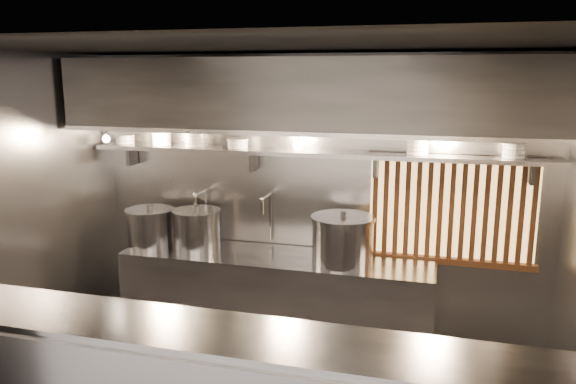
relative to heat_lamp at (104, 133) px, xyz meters
The scene contains 20 objects.
ceiling 2.21m from the heat_lamp, 24.14° to the right, with size 4.50×4.50×0.00m, color black.
wall_back 2.11m from the heat_lamp, 18.89° to the left, with size 4.50×4.50×0.00m, color gray.
wall_left 1.14m from the heat_lamp, 112.49° to the right, with size 3.00×3.00×0.00m, color gray.
cooking_bench 2.29m from the heat_lamp, ahead, with size 3.00×0.70×0.90m, color #939398.
bowl_shelf 1.96m from the heat_lamp, 13.90° to the left, with size 4.40×0.34×0.04m, color #939398.
exhaust_hood 1.95m from the heat_lamp, ahead, with size 4.40×0.81×0.65m.
wood_screen 3.33m from the heat_lamp, 10.65° to the left, with size 1.56×0.09×1.04m.
faucet_left 1.18m from the heat_lamp, 34.60° to the left, with size 0.04×0.30×0.50m.
faucet_right 1.71m from the heat_lamp, 19.61° to the left, with size 0.04×0.30×0.50m.
heat_lamp is the anchor object (origin of this frame).
pendant_bulb 1.83m from the heat_lamp, 11.00° to the left, with size 0.09×0.09×0.19m.
stock_pot_left 1.28m from the heat_lamp, 21.54° to the left, with size 0.54×0.54×0.43m.
stock_pot_mid 1.05m from the heat_lamp, 42.51° to the left, with size 0.58×0.58×0.42m.
stock_pot_right 2.45m from the heat_lamp, ahead, with size 0.77×0.77×0.48m.
bowl_stack_0 0.49m from the heat_lamp, 99.07° to the left, with size 0.20×0.20×0.09m.
bowl_stack_1 0.59m from the heat_lamp, 54.00° to the left, with size 0.20×0.20×0.13m.
bowl_stack_2 0.87m from the heat_lamp, 32.87° to the left, with size 0.24×0.24×0.17m.
bowl_stack_3 1.26m from the heat_lamp, 22.02° to the left, with size 0.21×0.21×0.09m.
bowl_stack_4 2.91m from the heat_lamp, ahead, with size 0.20×0.20×0.17m.
bowl_stack_5 3.71m from the heat_lamp, ahead, with size 0.21×0.21×0.13m.
Camera 1 is at (1.17, -3.79, 2.62)m, focal length 35.00 mm.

